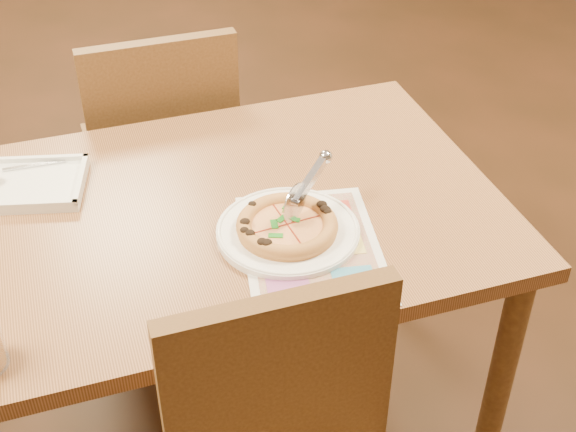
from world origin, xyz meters
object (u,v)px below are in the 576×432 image
object	(u,v)px
pizza	(287,226)
pizza_cutter	(305,187)
appetizer_tray	(18,186)
menu	(312,247)
dining_table	(211,240)
chair_far	(161,135)
plate	(288,232)

from	to	relation	value
pizza	pizza_cutter	xyz separation A→B (m)	(0.05, 0.04, 0.06)
appetizer_tray	menu	xyz separation A→B (m)	(0.57, -0.41, -0.01)
dining_table	pizza_cutter	world-z (taller)	pizza_cutter
chair_far	menu	distance (m)	0.83
chair_far	appetizer_tray	size ratio (longest dim) A/B	1.44
pizza_cutter	chair_far	bearing A→B (deg)	65.70
plate	pizza_cutter	distance (m)	0.10
chair_far	appetizer_tray	xyz separation A→B (m)	(-0.39, -0.39, 0.16)
appetizer_tray	menu	world-z (taller)	appetizer_tray
dining_table	pizza	world-z (taller)	pizza
pizza	menu	bearing A→B (deg)	-56.69
pizza_cutter	appetizer_tray	bearing A→B (deg)	111.90
chair_far	pizza_cutter	distance (m)	0.77
pizza	pizza_cutter	bearing A→B (deg)	35.18
pizza_cutter	dining_table	bearing A→B (deg)	111.00
dining_table	pizza_cutter	xyz separation A→B (m)	(0.19, -0.11, 0.18)
chair_far	plate	bearing A→B (deg)	100.62
pizza	menu	size ratio (longest dim) A/B	0.55
dining_table	appetizer_tray	world-z (taller)	appetizer_tray
plate	appetizer_tray	world-z (taller)	appetizer_tray
dining_table	plate	size ratio (longest dim) A/B	4.26
chair_far	pizza	distance (m)	0.78
dining_table	appetizer_tray	size ratio (longest dim) A/B	3.98
pizza	pizza_cutter	size ratio (longest dim) A/B	1.56
plate	pizza_cutter	world-z (taller)	pizza_cutter
menu	appetizer_tray	bearing A→B (deg)	143.83
dining_table	appetizer_tray	xyz separation A→B (m)	(-0.39, 0.21, 0.10)
chair_far	menu	xyz separation A→B (m)	(0.17, -0.80, 0.16)
menu	plate	bearing A→B (deg)	119.09
plate	pizza	world-z (taller)	pizza
pizza	plate	bearing A→B (deg)	50.44
dining_table	menu	size ratio (longest dim) A/B	3.29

